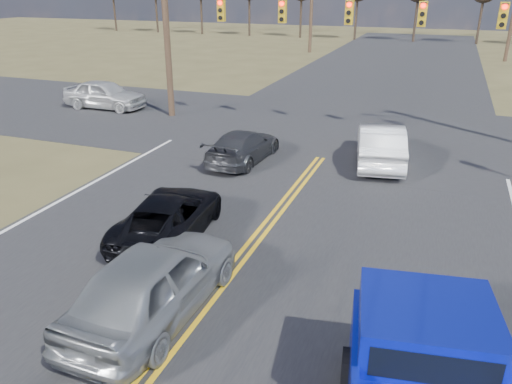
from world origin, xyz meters
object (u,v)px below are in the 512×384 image
(silver_suv, at_px, (154,281))
(dgrey_car_queue, at_px, (243,146))
(black_suv, at_px, (169,216))
(cross_car_west, at_px, (105,94))
(white_car_queue, at_px, (380,144))

(silver_suv, relative_size, dgrey_car_queue, 1.13)
(black_suv, xyz_separation_m, dgrey_car_queue, (-0.46, 6.53, 0.00))
(silver_suv, distance_m, cross_car_west, 19.80)
(silver_suv, height_order, white_car_queue, silver_suv)
(black_suv, bearing_deg, silver_suv, 107.32)
(silver_suv, bearing_deg, dgrey_car_queue, -77.56)
(silver_suv, xyz_separation_m, dgrey_car_queue, (-1.97, 9.76, -0.20))
(silver_suv, xyz_separation_m, white_car_queue, (3.05, 11.36, -0.03))
(black_suv, relative_size, white_car_queue, 0.92)
(black_suv, relative_size, cross_car_west, 0.95)
(white_car_queue, xyz_separation_m, dgrey_car_queue, (-5.02, -1.60, -0.17))
(dgrey_car_queue, xyz_separation_m, cross_car_west, (-10.52, 5.59, 0.17))
(dgrey_car_queue, bearing_deg, white_car_queue, -158.96)
(white_car_queue, relative_size, cross_car_west, 1.03)
(silver_suv, bearing_deg, black_suv, -63.87)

